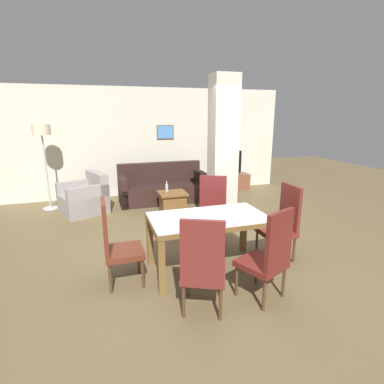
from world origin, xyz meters
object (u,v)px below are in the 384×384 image
object	(u,v)px
bottle	(167,188)
tv_screen	(228,163)
dining_chair_near_left	(203,265)
floor_lamp	(42,138)
dining_chair_head_left	(116,242)
dining_table	(208,228)
dining_chair_near_right	(269,255)
dining_chair_head_right	(282,221)
armchair	(85,199)
tv_stand	(228,182)
dining_chair_far_right	(212,209)
coffee_table	(173,202)
sofa	(162,188)

from	to	relation	value
bottle	tv_screen	world-z (taller)	tv_screen
dining_chair_near_left	floor_lamp	size ratio (longest dim) A/B	0.59
dining_chair_head_left	dining_chair_near_left	world-z (taller)	same
dining_table	dining_chair_near_right	bearing A→B (deg)	-65.87
dining_table	dining_chair_near_right	world-z (taller)	dining_chair_near_right
dining_chair_head_right	floor_lamp	bearing A→B (deg)	44.69
armchair	tv_stand	xyz separation A→B (m)	(3.73, 0.90, -0.08)
dining_chair_far_right	dining_chair_head_left	world-z (taller)	same
armchair	tv_screen	bearing A→B (deg)	-97.58
dining_table	tv_screen	world-z (taller)	tv_screen
dining_chair_head_left	dining_chair_head_right	world-z (taller)	same
tv_stand	floor_lamp	xyz separation A→B (m)	(-4.49, -0.41, 1.36)
dining_chair_far_right	dining_chair_near_left	distance (m)	1.87
dining_chair_near_right	dining_chair_head_right	distance (m)	1.14
dining_chair_near_right	floor_lamp	bearing A→B (deg)	98.03
dining_chair_near_left	tv_stand	xyz separation A→B (m)	(2.47, 4.85, -0.35)
dining_table	dining_chair_head_left	bearing A→B (deg)	180.00
coffee_table	tv_screen	distance (m)	2.53
bottle	dining_chair_near_right	bearing A→B (deg)	-84.05
sofa	dining_chair_near_left	bearing A→B (deg)	83.38
dining_chair_far_right	tv_stand	world-z (taller)	dining_chair_far_right
armchair	tv_stand	distance (m)	3.84
dining_chair_near_right	armchair	world-z (taller)	dining_chair_near_right
coffee_table	tv_screen	world-z (taller)	tv_screen
dining_chair_far_right	dining_chair_near_right	xyz separation A→B (m)	(-0.00, -1.70, 0.00)
sofa	coffee_table	xyz separation A→B (m)	(0.01, -0.97, -0.07)
dining_table	tv_stand	bearing A→B (deg)	62.42
dining_table	bottle	size ratio (longest dim) A/B	6.78
dining_table	dining_chair_head_left	xyz separation A→B (m)	(-1.20, 0.00, -0.04)
armchair	dining_chair_head_right	bearing A→B (deg)	-159.14
dining_table	dining_chair_near_left	xyz separation A→B (m)	(-0.39, -0.86, -0.04)
tv_stand	tv_screen	world-z (taller)	tv_screen
dining_chair_far_right	sofa	world-z (taller)	dining_chair_far_right
tv_screen	floor_lamp	distance (m)	4.59
coffee_table	floor_lamp	world-z (taller)	floor_lamp
tv_screen	bottle	bearing A→B (deg)	21.97
dining_chair_near_left	tv_stand	bearing A→B (deg)	87.12
tv_screen	floor_lamp	size ratio (longest dim) A/B	0.47
armchair	tv_screen	distance (m)	3.87
dining_chair_near_right	bottle	world-z (taller)	dining_chair_near_right
armchair	dining_table	bearing A→B (deg)	-173.09
dining_chair_head_right	dining_chair_near_right	bearing A→B (deg)	138.93
dining_chair_far_right	floor_lamp	size ratio (longest dim) A/B	0.59
dining_chair_near_left	tv_screen	world-z (taller)	dining_chair_near_left
bottle	dining_chair_near_left	bearing A→B (deg)	-96.85
dining_chair_head_right	tv_stand	size ratio (longest dim) A/B	0.90
dining_chair_near_right	bottle	bearing A→B (deg)	71.82
dining_table	dining_chair_head_left	size ratio (longest dim) A/B	1.42
dining_chair_head_left	floor_lamp	bearing A→B (deg)	-161.36
dining_chair_head_left	armchair	distance (m)	3.13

